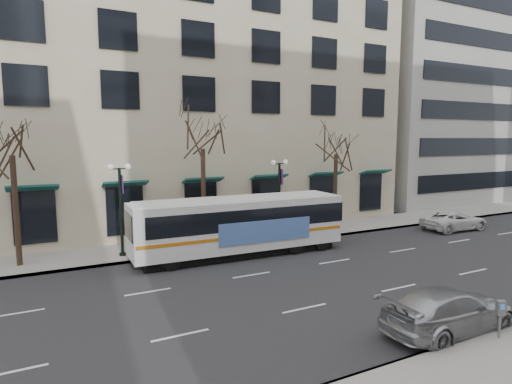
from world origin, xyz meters
TOP-DOWN VIEW (x-y plane):
  - ground at (0.00, 0.00)m, footprint 160.00×160.00m
  - sidewalk_far at (5.00, 9.00)m, footprint 80.00×4.00m
  - building_hotel at (-2.00, 21.00)m, footprint 40.00×20.00m
  - building_office at (32.00, 21.00)m, footprint 25.00×20.00m
  - tree_far_left at (-10.00, 8.80)m, footprint 3.60×3.60m
  - tree_far_mid at (0.00, 8.80)m, footprint 3.60×3.60m
  - tree_far_right at (10.00, 8.80)m, footprint 3.60×3.60m
  - lamp_post_left at (-4.99, 8.20)m, footprint 1.22×0.45m
  - lamp_post_right at (5.01, 8.20)m, footprint 1.22×0.45m
  - city_bus at (1.09, 5.79)m, footprint 12.19×3.01m
  - silver_car at (3.27, -6.20)m, footprint 5.20×2.13m
  - white_pickup at (17.67, 4.80)m, footprint 5.07×2.55m
  - pay_station at (4.04, -7.51)m, footprint 0.32×0.27m

SIDE VIEW (x-z plane):
  - ground at x=0.00m, z-range 0.00..0.00m
  - sidewalk_far at x=5.00m, z-range 0.00..0.15m
  - white_pickup at x=17.67m, z-range 0.00..1.38m
  - silver_car at x=3.27m, z-range 0.00..1.51m
  - pay_station at x=4.04m, z-range 0.43..1.69m
  - city_bus at x=1.09m, z-range 0.15..3.44m
  - lamp_post_left at x=-4.99m, z-range 0.34..5.55m
  - lamp_post_right at x=5.01m, z-range 0.34..5.55m
  - tree_far_right at x=10.00m, z-range 2.39..10.45m
  - tree_far_left at x=-10.00m, z-range 2.53..10.87m
  - tree_far_mid at x=0.00m, z-range 2.63..11.18m
  - building_hotel at x=-2.00m, z-range 0.00..24.00m
  - building_office at x=32.00m, z-range 0.00..35.00m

